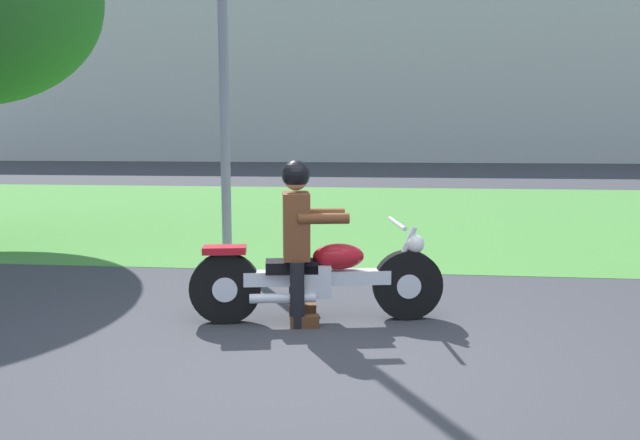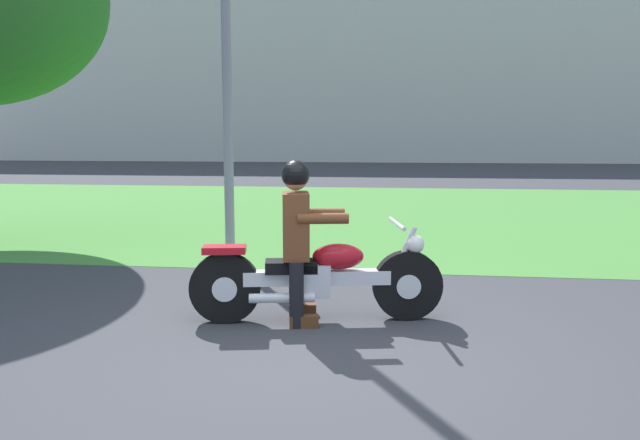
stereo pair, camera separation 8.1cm
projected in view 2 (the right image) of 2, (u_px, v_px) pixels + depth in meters
name	position (u px, v px, depth m)	size (l,w,h in m)	color
ground	(316.00, 367.00, 4.33)	(120.00, 120.00, 0.00)	#38383D
grass_verge	(373.00, 211.00, 13.23)	(60.00, 12.00, 0.01)	#478438
stadium_facade	(353.00, 63.00, 40.41)	(50.50, 8.00, 12.37)	silver
motorcycle_lead	(318.00, 278.00, 5.38)	(2.15, 0.74, 0.86)	black
rider_lead	(298.00, 229.00, 5.31)	(0.61, 0.53, 1.38)	black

